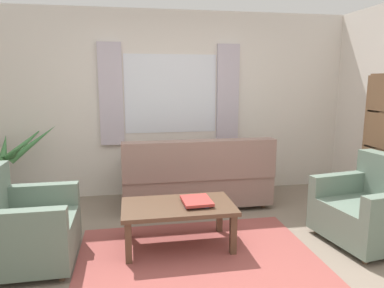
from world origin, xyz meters
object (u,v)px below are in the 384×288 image
at_px(book_stack_on_table, 196,201).
at_px(couch, 196,179).
at_px(coffee_table, 178,210).
at_px(armchair_left, 21,227).
at_px(armchair_right, 372,209).
at_px(potted_plant, 7,174).

bearing_deg(book_stack_on_table, couch, 79.28).
height_order(coffee_table, book_stack_on_table, book_stack_on_table).
bearing_deg(armchair_left, armchair_right, -92.96).
relative_size(armchair_right, potted_plant, 0.83).
bearing_deg(book_stack_on_table, armchair_right, -7.35).
bearing_deg(armchair_left, coffee_table, -86.69).
xyz_separation_m(armchair_left, coffee_table, (1.43, 0.10, 0.03)).
relative_size(coffee_table, potted_plant, 0.95).
height_order(armchair_right, coffee_table, armchair_right).
relative_size(coffee_table, book_stack_on_table, 3.20).
bearing_deg(armchair_right, potted_plant, -120.55).
distance_m(couch, armchair_left, 2.20).
relative_size(armchair_left, coffee_table, 0.80).
distance_m(armchair_right, coffee_table, 1.97).
bearing_deg(armchair_left, couch, -56.94).
height_order(coffee_table, potted_plant, potted_plant).
distance_m(coffee_table, potted_plant, 2.37).
relative_size(armchair_left, armchair_right, 0.92).
height_order(couch, coffee_table, couch).
xyz_separation_m(couch, potted_plant, (-2.36, 0.20, 0.12)).
xyz_separation_m(couch, armchair_left, (-1.83, -1.22, -0.01)).
bearing_deg(armchair_right, armchair_left, -101.29).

